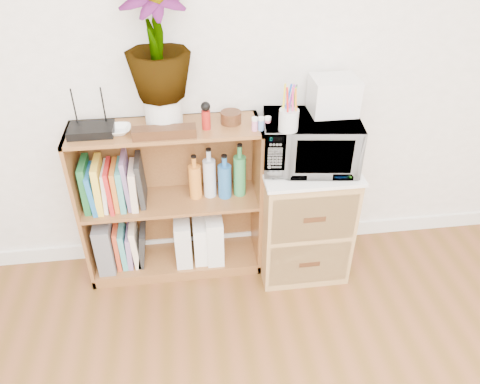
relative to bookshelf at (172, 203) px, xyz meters
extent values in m
cube|color=white|center=(0.35, 0.14, -0.42)|extent=(4.00, 0.02, 0.10)
cube|color=brown|center=(0.00, 0.00, 0.00)|extent=(1.00, 0.30, 0.95)
cube|color=#9E7542|center=(0.75, -0.08, -0.12)|extent=(0.50, 0.45, 0.70)
imported|color=white|center=(0.75, -0.08, 0.38)|extent=(0.53, 0.39, 0.27)
cylinder|color=silver|center=(0.60, -0.19, 0.57)|extent=(0.10, 0.10, 0.11)
cube|color=silver|center=(0.87, -0.02, 0.61)|extent=(0.23, 0.19, 0.18)
cube|color=black|center=(-0.36, -0.02, 0.50)|extent=(0.22, 0.15, 0.04)
imported|color=white|center=(-0.23, -0.03, 0.49)|extent=(0.13, 0.13, 0.03)
cylinder|color=silver|center=(0.00, 0.02, 0.55)|extent=(0.19, 0.19, 0.16)
imported|color=#307933|center=(0.00, 0.02, 0.91)|extent=(0.31, 0.31, 0.56)
cube|color=#351F0E|center=(0.00, -0.10, 0.50)|extent=(0.31, 0.08, 0.05)
cylinder|color=maroon|center=(0.21, -0.04, 0.53)|extent=(0.04, 0.04, 0.10)
cylinder|color=#341F0E|center=(0.34, 0.01, 0.51)|extent=(0.11, 0.11, 0.06)
cube|color=pink|center=(0.49, -0.09, 0.50)|extent=(0.11, 0.04, 0.05)
cube|color=slate|center=(-0.41, 0.00, -0.25)|extent=(0.10, 0.25, 0.32)
cube|color=silver|center=(0.05, -0.01, -0.26)|extent=(0.09, 0.24, 0.29)
cube|color=white|center=(0.15, -0.01, -0.27)|extent=(0.08, 0.21, 0.27)
cube|color=white|center=(0.23, -0.01, -0.25)|extent=(0.10, 0.25, 0.31)
cube|color=#1B6630|center=(-0.44, 0.00, 0.16)|extent=(0.04, 0.20, 0.28)
cube|color=#1C63A8|center=(-0.41, 0.00, 0.14)|extent=(0.04, 0.20, 0.24)
cube|color=yellow|center=(-0.37, 0.00, 0.17)|extent=(0.04, 0.20, 0.28)
cube|color=white|center=(-0.34, 0.00, 0.14)|extent=(0.04, 0.20, 0.24)
cube|color=red|center=(-0.32, 0.00, 0.15)|extent=(0.03, 0.20, 0.26)
cube|color=orange|center=(-0.29, 0.00, 0.15)|extent=(0.03, 0.20, 0.24)
cube|color=teal|center=(-0.26, 0.00, 0.15)|extent=(0.03, 0.20, 0.25)
cube|color=slate|center=(-0.23, 0.00, 0.18)|extent=(0.04, 0.20, 0.30)
cube|color=beige|center=(-0.19, 0.00, 0.14)|extent=(0.04, 0.20, 0.24)
cube|color=#262626|center=(-0.16, 0.00, 0.16)|extent=(0.04, 0.20, 0.27)
cylinder|color=orange|center=(0.14, 0.00, 0.15)|extent=(0.07, 0.07, 0.26)
cylinder|color=silver|center=(0.22, 0.00, 0.17)|extent=(0.07, 0.07, 0.29)
cylinder|color=#2566AC|center=(0.30, 0.00, 0.15)|extent=(0.07, 0.07, 0.26)
cylinder|color=#318748|center=(0.39, 0.00, 0.18)|extent=(0.07, 0.07, 0.31)
cylinder|color=gold|center=(0.47, 0.00, 0.16)|extent=(0.06, 0.06, 0.27)
cube|color=#C64222|center=(-0.34, 0.00, -0.27)|extent=(0.03, 0.19, 0.27)
cube|color=teal|center=(-0.31, 0.00, -0.28)|extent=(0.04, 0.19, 0.25)
cube|color=#8B6CA2|center=(-0.27, 0.00, -0.29)|extent=(0.04, 0.19, 0.22)
cube|color=#FDE6C5|center=(-0.24, 0.00, -0.27)|extent=(0.05, 0.19, 0.27)
cube|color=black|center=(-0.20, 0.00, -0.29)|extent=(0.06, 0.19, 0.24)
camera|label=1|loc=(0.11, -2.18, 1.56)|focal=35.00mm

